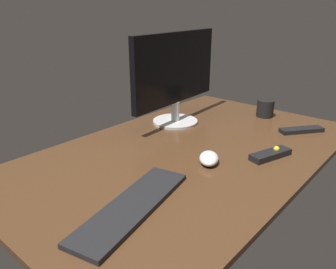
{
  "coord_description": "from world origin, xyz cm",
  "views": [
    {
      "loc": [
        -92.37,
        -68.76,
        53.17
      ],
      "look_at": [
        -5.07,
        6.57,
        8.0
      ],
      "focal_mm": 35.59,
      "sensor_mm": 36.0,
      "label": 1
    }
  ],
  "objects_px": {
    "tv_remote": "(302,130)",
    "coffee_mug": "(265,108)",
    "keyboard": "(133,206)",
    "media_remote": "(271,154)",
    "monitor": "(176,74)",
    "computer_mouse": "(209,158)"
  },
  "relations": [
    {
      "from": "tv_remote",
      "to": "coffee_mug",
      "type": "distance_m",
      "value": 0.24
    },
    {
      "from": "computer_mouse",
      "to": "tv_remote",
      "type": "height_order",
      "value": "computer_mouse"
    },
    {
      "from": "monitor",
      "to": "computer_mouse",
      "type": "height_order",
      "value": "monitor"
    },
    {
      "from": "keyboard",
      "to": "tv_remote",
      "type": "distance_m",
      "value": 0.88
    },
    {
      "from": "monitor",
      "to": "coffee_mug",
      "type": "relative_size",
      "value": 6.65
    },
    {
      "from": "monitor",
      "to": "keyboard",
      "type": "bearing_deg",
      "value": -152.75
    },
    {
      "from": "computer_mouse",
      "to": "media_remote",
      "type": "bearing_deg",
      "value": -71.02
    },
    {
      "from": "monitor",
      "to": "computer_mouse",
      "type": "relative_size",
      "value": 5.21
    },
    {
      "from": "media_remote",
      "to": "tv_remote",
      "type": "xyz_separation_m",
      "value": [
        0.33,
        0.01,
        -0.0
      ]
    },
    {
      "from": "keyboard",
      "to": "tv_remote",
      "type": "xyz_separation_m",
      "value": [
        0.87,
        -0.13,
        0.0
      ]
    },
    {
      "from": "tv_remote",
      "to": "coffee_mug",
      "type": "xyz_separation_m",
      "value": [
        0.1,
        0.22,
        0.03
      ]
    },
    {
      "from": "media_remote",
      "to": "tv_remote",
      "type": "height_order",
      "value": "media_remote"
    },
    {
      "from": "keyboard",
      "to": "computer_mouse",
      "type": "relative_size",
      "value": 4.05
    },
    {
      "from": "monitor",
      "to": "tv_remote",
      "type": "height_order",
      "value": "monitor"
    },
    {
      "from": "keyboard",
      "to": "media_remote",
      "type": "relative_size",
      "value": 2.45
    },
    {
      "from": "computer_mouse",
      "to": "monitor",
      "type": "bearing_deg",
      "value": 21.77
    },
    {
      "from": "keyboard",
      "to": "monitor",
      "type": "bearing_deg",
      "value": 17.67
    },
    {
      "from": "monitor",
      "to": "media_remote",
      "type": "xyz_separation_m",
      "value": [
        -0.07,
        -0.5,
        -0.21
      ]
    },
    {
      "from": "computer_mouse",
      "to": "media_remote",
      "type": "height_order",
      "value": "media_remote"
    },
    {
      "from": "keyboard",
      "to": "media_remote",
      "type": "bearing_deg",
      "value": -27.22
    },
    {
      "from": "tv_remote",
      "to": "media_remote",
      "type": "bearing_deg",
      "value": -140.96
    },
    {
      "from": "keyboard",
      "to": "coffee_mug",
      "type": "distance_m",
      "value": 0.97
    }
  ]
}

